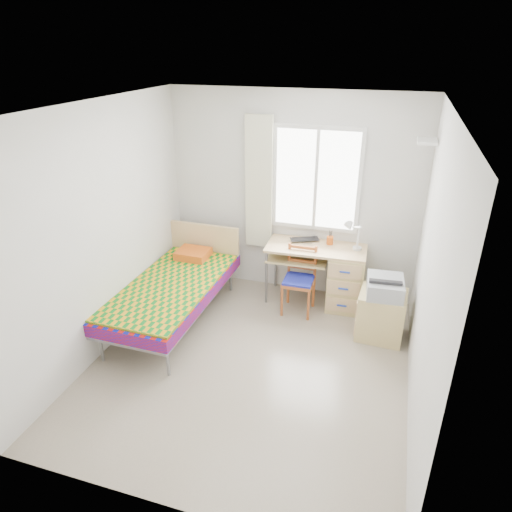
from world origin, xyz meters
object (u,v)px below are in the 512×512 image
at_px(desk, 341,275).
at_px(printer, 385,286).
at_px(bed, 175,287).
at_px(cabinet, 381,315).
at_px(chair, 300,275).

bearing_deg(desk, printer, -48.69).
height_order(desk, printer, desk).
distance_m(desk, printer, 0.82).
relative_size(bed, cabinet, 3.72).
relative_size(bed, desk, 1.65).
height_order(chair, printer, chair).
relative_size(desk, cabinet, 2.25).
distance_m(bed, cabinet, 2.42).
relative_size(desk, chair, 1.47).
bearing_deg(printer, chair, 158.73).
xyz_separation_m(desk, cabinet, (0.54, -0.56, -0.14)).
bearing_deg(chair, cabinet, -17.53).
height_order(bed, printer, bed).
relative_size(bed, chair, 2.43).
xyz_separation_m(cabinet, printer, (0.00, -0.01, 0.38)).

